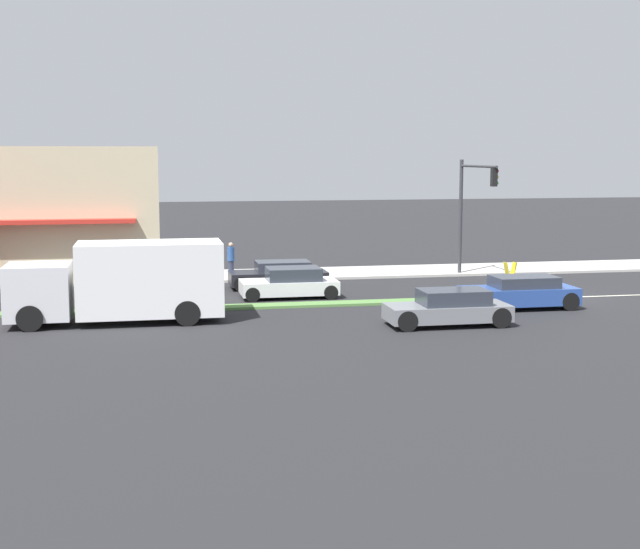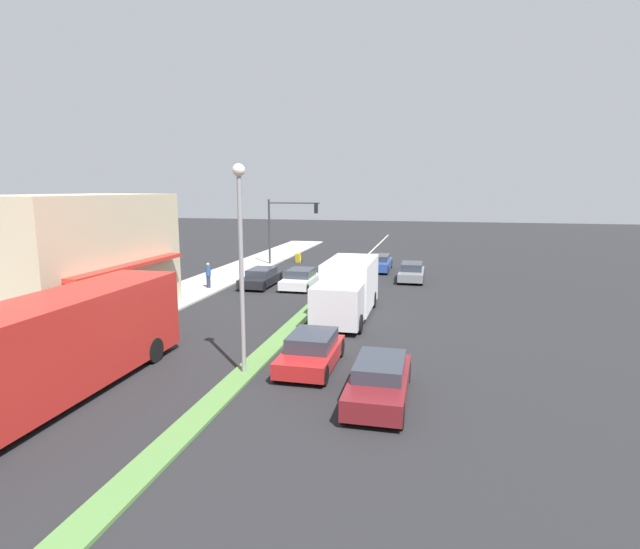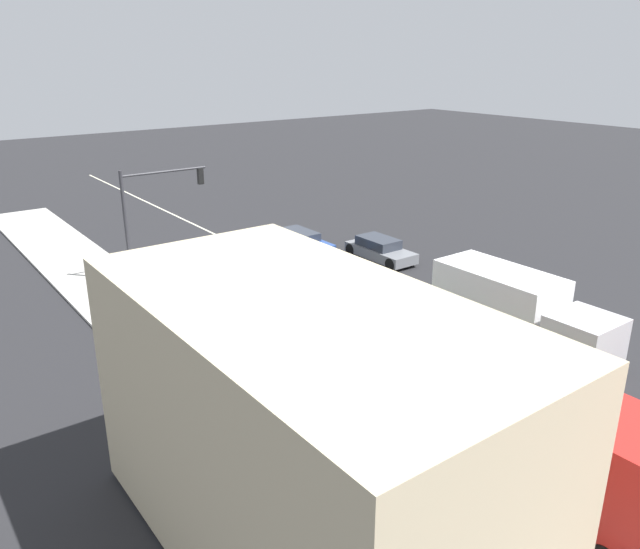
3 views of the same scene
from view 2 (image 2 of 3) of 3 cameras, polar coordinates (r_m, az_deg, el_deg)
name	(u,v)px [view 2 (image 2 of 3)]	position (r m, az deg, el deg)	size (l,w,h in m)	color
ground_plane	(303,317)	(26.13, -1.95, -4.91)	(160.00, 160.00, 0.00)	#232326
sidewalk_right	(143,309)	(29.27, -19.54, -3.76)	(4.00, 73.00, 0.12)	#B2AFA8
median_strip	(237,380)	(17.99, -9.48, -11.80)	(0.90, 46.00, 0.10)	#568442
lane_marking_center	(356,266)	(43.43, 4.16, 0.99)	(0.16, 60.00, 0.01)	beige
building_corner_store	(76,258)	(27.77, -26.11, 1.76)	(6.21, 10.81, 6.22)	#C6B793
traffic_signal_main	(285,221)	(43.40, -4.04, 6.16)	(4.59, 0.34, 5.60)	#333338
street_lamp	(241,243)	(17.48, -9.06, 3.58)	(0.44, 0.44, 7.37)	gray
pedestrian	(208,275)	(33.86, -12.65, -0.01)	(0.34, 0.34, 1.68)	#282D42
warning_aframe_sign	(298,258)	(45.27, -2.52, 1.91)	(0.45, 0.53, 0.84)	yellow
delivery_truck	(348,288)	(26.20, 3.20, -1.59)	(2.44, 7.50, 2.87)	silver
city_bus	(55,346)	(17.93, -28.02, -7.20)	(2.56, 11.00, 3.26)	red
coupe_blue	(379,263)	(41.02, 6.77, 1.31)	(1.83, 4.47, 1.28)	#284793
sedan_maroon	(379,381)	(16.25, 6.79, -11.95)	(1.79, 4.40, 1.28)	maroon
van_white	(300,279)	(33.71, -2.26, -0.52)	(1.90, 4.04, 1.27)	silver
hatchback_red	(311,351)	(18.87, -1.00, -8.77)	(1.88, 3.98, 1.30)	#AD1E1E
sedan_dark	(261,278)	(34.50, -6.77, -0.36)	(1.82, 4.36, 1.21)	black
suv_grey	(412,272)	(37.01, 10.42, 0.29)	(1.76, 4.31, 1.28)	slate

